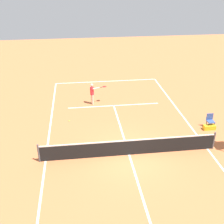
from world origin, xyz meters
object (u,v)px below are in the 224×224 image
courtside_chair_mid (210,120)px  player_serving (93,92)px  tennis_ball (69,121)px  equipment_bag (209,127)px

courtside_chair_mid → player_serving: bearing=-32.3°
tennis_ball → courtside_chair_mid: bearing=167.4°
tennis_ball → courtside_chair_mid: size_ratio=0.07×
tennis_ball → courtside_chair_mid: courtside_chair_mid is taller
courtside_chair_mid → equipment_bag: 0.46m
player_serving → courtside_chair_mid: 8.55m
player_serving → courtside_chair_mid: player_serving is taller
tennis_ball → player_serving: bearing=-125.0°
courtside_chair_mid → equipment_bag: courtside_chair_mid is taller
player_serving → courtside_chair_mid: bearing=36.5°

